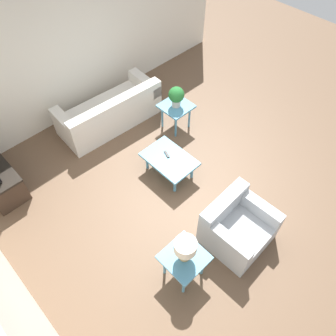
{
  "coord_description": "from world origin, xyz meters",
  "views": [
    {
      "loc": [
        -2.15,
        2.64,
        4.68
      ],
      "look_at": [
        0.23,
        0.35,
        0.55
      ],
      "focal_mm": 35.0,
      "sensor_mm": 36.0,
      "label": 1
    }
  ],
  "objects_px": {
    "armchair": "(236,227)",
    "side_table_lamp": "(184,259)",
    "table_lamp": "(185,248)",
    "coffee_table": "(169,160)",
    "potted_plant": "(176,96)",
    "side_table_plant": "(176,109)",
    "sofa": "(110,113)"
  },
  "relations": [
    {
      "from": "armchair",
      "to": "side_table_lamp",
      "type": "relative_size",
      "value": 1.68
    },
    {
      "from": "armchair",
      "to": "table_lamp",
      "type": "height_order",
      "value": "table_lamp"
    },
    {
      "from": "coffee_table",
      "to": "potted_plant",
      "type": "height_order",
      "value": "potted_plant"
    },
    {
      "from": "armchair",
      "to": "side_table_plant",
      "type": "relative_size",
      "value": 1.68
    },
    {
      "from": "side_table_plant",
      "to": "potted_plant",
      "type": "height_order",
      "value": "potted_plant"
    },
    {
      "from": "sofa",
      "to": "side_table_plant",
      "type": "bearing_deg",
      "value": 135.33
    },
    {
      "from": "coffee_table",
      "to": "side_table_plant",
      "type": "bearing_deg",
      "value": -50.29
    },
    {
      "from": "sofa",
      "to": "potted_plant",
      "type": "xyz_separation_m",
      "value": [
        -0.97,
        -0.87,
        0.49
      ]
    },
    {
      "from": "armchair",
      "to": "side_table_lamp",
      "type": "height_order",
      "value": "armchair"
    },
    {
      "from": "sofa",
      "to": "table_lamp",
      "type": "xyz_separation_m",
      "value": [
        -3.2,
        1.19,
        0.53
      ]
    },
    {
      "from": "side_table_lamp",
      "to": "potted_plant",
      "type": "xyz_separation_m",
      "value": [
        2.23,
        -2.07,
        0.32
      ]
    },
    {
      "from": "sofa",
      "to": "potted_plant",
      "type": "distance_m",
      "value": 1.39
    },
    {
      "from": "sofa",
      "to": "coffee_table",
      "type": "distance_m",
      "value": 1.73
    },
    {
      "from": "table_lamp",
      "to": "side_table_plant",
      "type": "bearing_deg",
      "value": -42.77
    },
    {
      "from": "armchair",
      "to": "side_table_plant",
      "type": "distance_m",
      "value": 2.61
    },
    {
      "from": "sofa",
      "to": "potted_plant",
      "type": "relative_size",
      "value": 5.09
    },
    {
      "from": "sofa",
      "to": "side_table_plant",
      "type": "relative_size",
      "value": 3.72
    },
    {
      "from": "armchair",
      "to": "side_table_lamp",
      "type": "xyz_separation_m",
      "value": [
        0.14,
        0.98,
        0.16
      ]
    },
    {
      "from": "sofa",
      "to": "armchair",
      "type": "height_order",
      "value": "armchair"
    },
    {
      "from": "side_table_plant",
      "to": "side_table_lamp",
      "type": "relative_size",
      "value": 1.0
    },
    {
      "from": "potted_plant",
      "to": "table_lamp",
      "type": "xyz_separation_m",
      "value": [
        -2.23,
        2.07,
        0.04
      ]
    },
    {
      "from": "coffee_table",
      "to": "side_table_plant",
      "type": "relative_size",
      "value": 1.64
    },
    {
      "from": "side_table_plant",
      "to": "potted_plant",
      "type": "xyz_separation_m",
      "value": [
        0.0,
        -0.0,
        0.32
      ]
    },
    {
      "from": "potted_plant",
      "to": "armchair",
      "type": "bearing_deg",
      "value": 155.43
    },
    {
      "from": "sofa",
      "to": "coffee_table",
      "type": "xyz_separation_m",
      "value": [
        -1.73,
        0.05,
        0.05
      ]
    },
    {
      "from": "sofa",
      "to": "side_table_lamp",
      "type": "bearing_deg",
      "value": 72.83
    },
    {
      "from": "coffee_table",
      "to": "side_table_plant",
      "type": "height_order",
      "value": "side_table_plant"
    },
    {
      "from": "sofa",
      "to": "table_lamp",
      "type": "bearing_deg",
      "value": 72.83
    },
    {
      "from": "table_lamp",
      "to": "coffee_table",
      "type": "bearing_deg",
      "value": -37.97
    },
    {
      "from": "sofa",
      "to": "armchair",
      "type": "distance_m",
      "value": 3.35
    },
    {
      "from": "potted_plant",
      "to": "coffee_table",
      "type": "bearing_deg",
      "value": 129.71
    },
    {
      "from": "armchair",
      "to": "table_lamp",
      "type": "distance_m",
      "value": 1.12
    }
  ]
}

